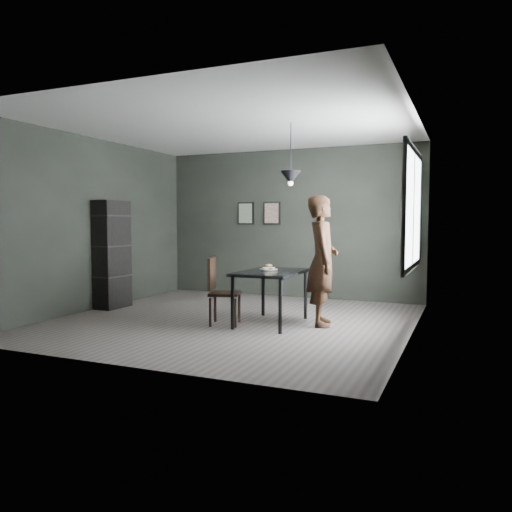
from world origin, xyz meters
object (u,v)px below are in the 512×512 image
at_px(shelf_unit, 112,254).
at_px(pendant_lamp, 291,177).
at_px(wood_chair, 219,286).
at_px(cafe_table, 271,276).
at_px(woman, 322,261).
at_px(white_plate, 269,270).

relative_size(shelf_unit, pendant_lamp, 2.07).
height_order(wood_chair, pendant_lamp, pendant_lamp).
xyz_separation_m(cafe_table, woman, (0.68, 0.20, 0.23)).
height_order(white_plate, shelf_unit, shelf_unit).
height_order(cafe_table, pendant_lamp, pendant_lamp).
height_order(white_plate, woman, woman).
bearing_deg(cafe_table, shelf_unit, 176.20).
relative_size(white_plate, wood_chair, 0.24).
distance_m(woman, wood_chair, 1.48).
xyz_separation_m(woman, pendant_lamp, (-0.43, -0.10, 1.15)).
relative_size(white_plate, shelf_unit, 0.13).
distance_m(wood_chair, shelf_unit, 2.36).
bearing_deg(cafe_table, pendant_lamp, 21.80).
distance_m(white_plate, pendant_lamp, 1.33).
relative_size(cafe_table, shelf_unit, 0.67).
bearing_deg(cafe_table, woman, 16.08).
distance_m(white_plate, shelf_unit, 2.87).
bearing_deg(woman, white_plate, 84.69).
bearing_deg(cafe_table, wood_chair, -153.31).
height_order(woman, shelf_unit, woman).
distance_m(wood_chair, pendant_lamp, 1.81).
bearing_deg(white_plate, cafe_table, -42.42).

